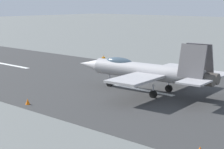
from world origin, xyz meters
TOP-DOWN VIEW (x-y plane):
  - ground_plane at (0.00, 0.00)m, footprint 400.00×400.00m
  - runway_strip at (-0.02, 0.00)m, footprint 240.00×26.00m
  - fighter_jet at (-1.38, 0.62)m, footprint 17.27×13.09m
  - crew_person at (13.87, -8.91)m, footprint 0.28×0.70m
  - marker_cone_mid at (4.01, 11.94)m, footprint 0.44×0.44m

SIDE VIEW (x-z plane):
  - ground_plane at x=0.00m, z-range 0.00..0.00m
  - runway_strip at x=-0.02m, z-range 0.00..0.02m
  - marker_cone_mid at x=4.01m, z-range 0.00..0.55m
  - crew_person at x=13.87m, z-range 0.00..1.60m
  - fighter_jet at x=-1.38m, z-range -0.43..5.10m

